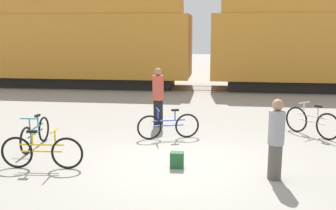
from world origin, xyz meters
The scene contains 11 objects.
ground_plane centered at (0.00, 0.00, 0.00)m, with size 80.00×80.00×0.00m, color gray.
freight_train centered at (0.00, 11.44, 2.63)m, with size 47.61×3.05×5.07m.
rail_near centered at (0.00, 10.73, 0.01)m, with size 59.61×0.07×0.01m, color #4C4238.
rail_far centered at (0.00, 12.16, 0.01)m, with size 59.61×0.07×0.01m, color #4C4238.
bicycle_blue centered at (-0.42, 1.99, 0.35)m, with size 1.62×0.60×0.82m.
bicycle_silver centered at (3.45, 2.77, 0.39)m, with size 1.18×1.35×0.91m.
bicycle_yellow centered at (-2.76, -0.65, 0.36)m, with size 1.76×0.46×0.85m.
bicycle_teal centered at (-3.60, 0.79, 0.35)m, with size 0.46×1.74×0.81m.
person_in_grey centered at (2.00, -0.65, 0.80)m, with size 0.31×0.31×1.59m.
person_in_red centered at (-0.91, 3.37, 0.89)m, with size 0.34×0.34×1.77m.
backpack centered at (0.04, -0.25, 0.17)m, with size 0.28×0.20×0.34m.
Camera 1 is at (0.85, -8.15, 2.87)m, focal length 42.00 mm.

